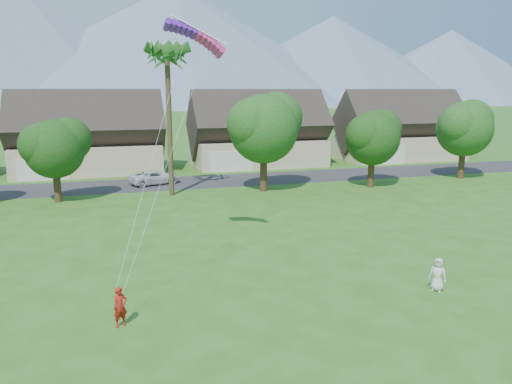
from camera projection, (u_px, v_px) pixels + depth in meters
name	position (u px, v px, depth m)	size (l,w,h in m)	color
ground	(344.00, 367.00, 16.08)	(500.00, 500.00, 0.00)	#2D6019
street	(186.00, 182.00, 48.03)	(90.00, 7.00, 0.01)	#2D2D30
kite_flyer	(120.00, 307.00, 18.71)	(0.56, 0.37, 1.55)	#A81C13
watcher	(438.00, 274.00, 22.06)	(0.74, 0.48, 1.52)	silver
parked_car	(154.00, 177.00, 47.08)	(2.21, 4.78, 1.33)	silver
mountain_ridge	(138.00, 50.00, 257.37)	(540.00, 240.00, 70.00)	slate
houses_row	(177.00, 138.00, 55.92)	(72.75, 8.19, 8.86)	beige
tree_row	(181.00, 138.00, 41.01)	(62.27, 6.67, 8.45)	#47301C
fan_palm	(167.00, 51.00, 39.93)	(3.00, 3.00, 13.80)	#4C3D26
parafoil_kite	(196.00, 34.00, 23.97)	(3.12, 1.14, 0.50)	#681BCE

